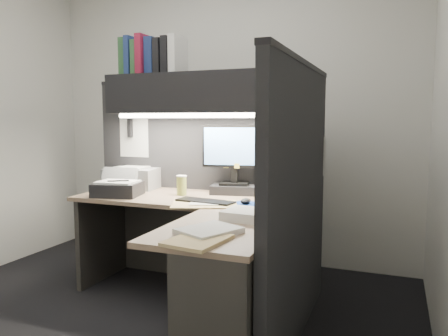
% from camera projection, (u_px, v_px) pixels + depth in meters
% --- Properties ---
extents(floor, '(3.50, 3.50, 0.00)m').
position_uv_depth(floor, '(140.00, 321.00, 2.82)').
color(floor, black).
rests_on(floor, ground).
extents(wall_back, '(3.50, 0.04, 2.70)m').
position_uv_depth(wall_back, '(225.00, 114.00, 4.06)').
color(wall_back, white).
rests_on(wall_back, floor).
extents(partition_back, '(1.90, 0.06, 1.60)m').
position_uv_depth(partition_back, '(203.00, 181.00, 3.58)').
color(partition_back, black).
rests_on(partition_back, floor).
extents(partition_right, '(0.06, 1.50, 1.60)m').
position_uv_depth(partition_right, '(298.00, 206.00, 2.54)').
color(partition_right, black).
rests_on(partition_right, floor).
extents(desk, '(1.70, 1.53, 0.73)m').
position_uv_depth(desk, '(199.00, 263.00, 2.62)').
color(desk, '#987E61').
rests_on(desk, floor).
extents(overhead_shelf, '(1.55, 0.34, 0.30)m').
position_uv_depth(overhead_shelf, '(204.00, 93.00, 3.31)').
color(overhead_shelf, black).
rests_on(overhead_shelf, partition_back).
extents(task_light_tube, '(1.32, 0.04, 0.04)m').
position_uv_depth(task_light_tube, '(196.00, 115.00, 3.20)').
color(task_light_tube, white).
rests_on(task_light_tube, overhead_shelf).
extents(monitor, '(0.49, 0.28, 0.53)m').
position_uv_depth(monitor, '(234.00, 167.00, 3.34)').
color(monitor, black).
rests_on(monitor, desk).
extents(keyboard, '(0.42, 0.19, 0.02)m').
position_uv_depth(keyboard, '(205.00, 202.00, 2.99)').
color(keyboard, black).
rests_on(keyboard, desk).
extents(mousepad, '(0.26, 0.25, 0.00)m').
position_uv_depth(mousepad, '(246.00, 204.00, 2.95)').
color(mousepad, navy).
rests_on(mousepad, desk).
extents(mouse, '(0.07, 0.11, 0.04)m').
position_uv_depth(mouse, '(246.00, 201.00, 2.94)').
color(mouse, black).
rests_on(mouse, mousepad).
extents(telephone, '(0.22, 0.23, 0.08)m').
position_uv_depth(telephone, '(272.00, 191.00, 3.26)').
color(telephone, beige).
rests_on(telephone, desk).
extents(coffee_cup, '(0.08, 0.08, 0.14)m').
position_uv_depth(coffee_cup, '(182.00, 186.00, 3.30)').
color(coffee_cup, '#B8BC4B').
rests_on(coffee_cup, desk).
extents(printer, '(0.46, 0.40, 0.17)m').
position_uv_depth(printer, '(134.00, 178.00, 3.67)').
color(printer, '#929597').
rests_on(printer, desk).
extents(notebook_stack, '(0.39, 0.35, 0.10)m').
position_uv_depth(notebook_stack, '(118.00, 189.00, 3.27)').
color(notebook_stack, black).
rests_on(notebook_stack, desk).
extents(open_folder, '(0.51, 0.42, 0.01)m').
position_uv_depth(open_folder, '(204.00, 204.00, 2.93)').
color(open_folder, '#DBBD7B').
rests_on(open_folder, desk).
extents(paper_stack_a, '(0.30, 0.26, 0.05)m').
position_uv_depth(paper_stack_a, '(250.00, 215.00, 2.49)').
color(paper_stack_a, white).
rests_on(paper_stack_a, desk).
extents(paper_stack_b, '(0.33, 0.36, 0.03)m').
position_uv_depth(paper_stack_b, '(209.00, 231.00, 2.18)').
color(paper_stack_b, white).
rests_on(paper_stack_b, desk).
extents(manila_stack, '(0.27, 0.33, 0.02)m').
position_uv_depth(manila_stack, '(198.00, 240.00, 2.03)').
color(manila_stack, '#DBBD7B').
rests_on(manila_stack, desk).
extents(binder_row, '(0.52, 0.25, 0.31)m').
position_uv_depth(binder_row, '(152.00, 57.00, 3.44)').
color(binder_row, '#28512C').
rests_on(binder_row, overhead_shelf).
extents(pinned_papers, '(1.76, 1.31, 0.51)m').
position_uv_depth(pinned_papers, '(231.00, 155.00, 3.07)').
color(pinned_papers, white).
rests_on(pinned_papers, partition_back).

